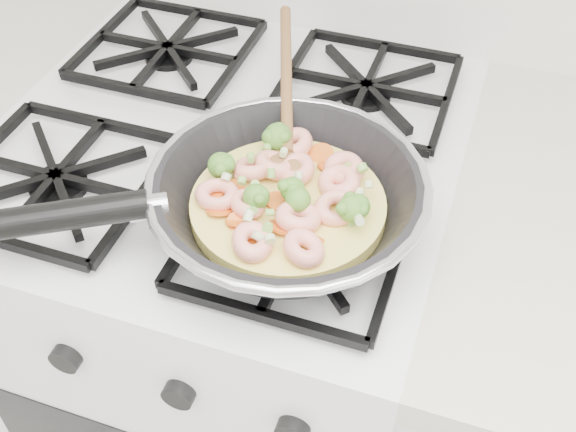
% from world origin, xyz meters
% --- Properties ---
extents(stove, '(0.60, 0.60, 0.92)m').
position_xyz_m(stove, '(0.00, 1.70, 0.46)').
color(stove, white).
rests_on(stove, ground).
extents(skillet, '(0.45, 0.48, 0.09)m').
position_xyz_m(skillet, '(0.13, 1.57, 0.96)').
color(skillet, black).
rests_on(skillet, stove).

